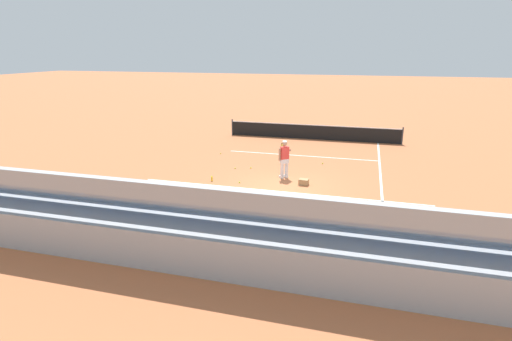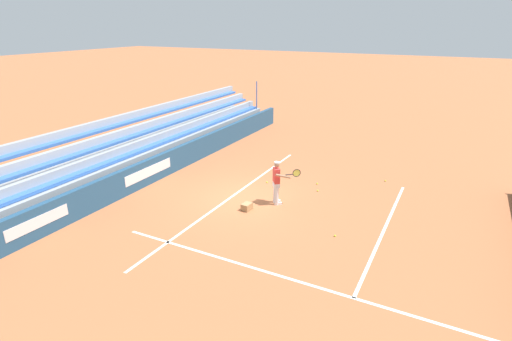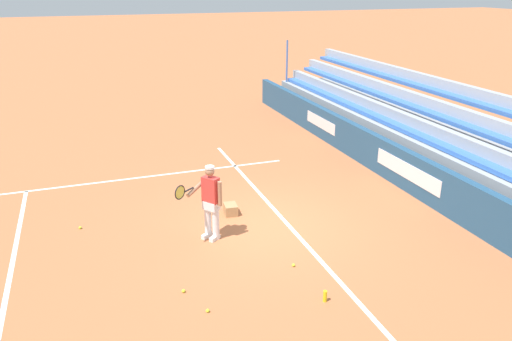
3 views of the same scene
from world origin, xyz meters
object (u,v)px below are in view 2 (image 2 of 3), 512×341
at_px(tennis_ball_by_box, 267,182).
at_px(tennis_ball_toward_net, 385,181).
at_px(tennis_player, 277,182).
at_px(ball_box_cardboard, 247,207).
at_px(tennis_ball_near_player, 335,236).
at_px(tennis_ball_far_right, 317,184).
at_px(water_bottle, 278,171).
at_px(tennis_ball_on_baseline, 318,191).

bearing_deg(tennis_ball_by_box, tennis_ball_toward_net, 119.35).
xyz_separation_m(tennis_player, ball_box_cardboard, (1.02, -0.76, -0.76)).
xyz_separation_m(ball_box_cardboard, tennis_ball_near_player, (0.42, 3.54, -0.10)).
height_order(tennis_player, tennis_ball_near_player, tennis_player).
bearing_deg(tennis_ball_near_player, tennis_ball_far_right, -153.34).
bearing_deg(tennis_ball_near_player, tennis_ball_toward_net, 174.62).
bearing_deg(water_bottle, tennis_ball_on_baseline, 64.41).
height_order(tennis_ball_by_box, tennis_ball_near_player, same).
xyz_separation_m(tennis_ball_by_box, tennis_ball_far_right, (-0.87, 2.01, 0.00)).
bearing_deg(tennis_ball_on_baseline, tennis_ball_near_player, 27.87).
relative_size(tennis_ball_toward_net, tennis_ball_near_player, 1.00).
relative_size(tennis_ball_by_box, water_bottle, 0.30).
relative_size(ball_box_cardboard, tennis_ball_toward_net, 6.06).
bearing_deg(water_bottle, tennis_player, 23.84).
xyz_separation_m(tennis_ball_on_baseline, water_bottle, (-1.12, -2.35, 0.08)).
distance_m(tennis_ball_by_box, tennis_ball_far_right, 2.19).
relative_size(tennis_ball_near_player, water_bottle, 0.30).
xyz_separation_m(tennis_ball_on_baseline, tennis_ball_by_box, (0.14, -2.28, 0.00)).
height_order(tennis_ball_toward_net, tennis_ball_on_baseline, same).
distance_m(tennis_player, water_bottle, 3.36).
bearing_deg(tennis_ball_near_player, ball_box_cardboard, -96.75).
distance_m(ball_box_cardboard, tennis_ball_by_box, 2.79).
height_order(tennis_ball_by_box, tennis_ball_far_right, same).
relative_size(tennis_ball_toward_net, water_bottle, 0.30).
relative_size(tennis_ball_on_baseline, tennis_ball_near_player, 1.00).
distance_m(tennis_ball_by_box, water_bottle, 1.27).
xyz_separation_m(tennis_player, tennis_ball_toward_net, (-4.30, 3.32, -0.86)).
distance_m(tennis_player, tennis_ball_on_baseline, 2.30).
relative_size(tennis_player, water_bottle, 7.80).
height_order(tennis_player, tennis_ball_far_right, tennis_player).
relative_size(tennis_ball_toward_net, tennis_ball_by_box, 1.00).
relative_size(ball_box_cardboard, tennis_ball_far_right, 6.06).
bearing_deg(tennis_player, tennis_ball_near_player, 62.54).
relative_size(tennis_ball_by_box, tennis_ball_far_right, 1.00).
bearing_deg(tennis_ball_toward_net, tennis_ball_on_baseline, -43.30).
bearing_deg(tennis_ball_far_right, tennis_ball_by_box, -66.69).
bearing_deg(water_bottle, ball_box_cardboard, 7.93).
xyz_separation_m(tennis_ball_toward_net, tennis_ball_far_right, (1.71, -2.57, 0.00)).
distance_m(tennis_ball_on_baseline, tennis_ball_far_right, 0.77).
height_order(tennis_player, tennis_ball_by_box, tennis_player).
bearing_deg(tennis_ball_near_player, tennis_player, -117.46).
distance_m(tennis_ball_on_baseline, tennis_ball_near_player, 3.74).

